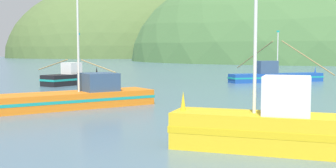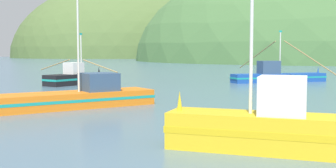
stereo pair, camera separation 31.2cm
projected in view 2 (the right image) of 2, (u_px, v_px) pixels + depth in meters
The scene contains 6 objects.
hill_far_left at pixel (131, 57), 250.58m from camera, with size 137.07×109.66×89.85m, color #516B38.
fishing_boat_blue at pixel (277, 76), 47.45m from camera, with size 11.63×19.17×5.86m.
fishing_boat_orange at pixel (77, 97), 25.96m from camera, with size 10.60×5.69×7.28m.
fishing_boat_yellow at pixel (270, 127), 14.44m from camera, with size 6.97×5.40×6.01m.
fishing_boat_black at pixel (76, 78), 44.10m from camera, with size 7.67×8.78×5.45m.
channel_buoy at pixel (294, 104), 23.15m from camera, with size 0.90×0.90×1.38m.
Camera 2 is at (-7.27, -3.71, 3.47)m, focal length 44.54 mm.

